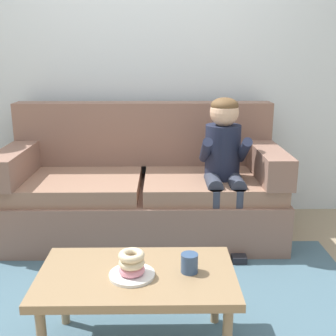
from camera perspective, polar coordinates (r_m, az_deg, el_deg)
The scene contains 11 objects.
ground at distance 2.67m, azimuth -3.27°, elevation -16.21°, with size 10.00×10.00×0.00m, color #9E896B.
wall_back at distance 3.68m, azimuth -2.68°, elevation 15.36°, with size 8.00×0.10×2.80m, color silver.
area_rug at distance 2.46m, azimuth -3.53°, elevation -19.14°, with size 2.62×1.78×0.01m, color #476675.
couch at distance 3.30m, azimuth -3.43°, elevation -3.02°, with size 2.10×0.90×1.02m.
coffee_table at distance 2.02m, azimuth -4.28°, elevation -15.31°, with size 0.92×0.52×0.42m.
person_child at distance 3.04m, azimuth 7.68°, elevation 1.36°, with size 0.34×0.58×1.10m.
plate at distance 1.96m, azimuth -4.96°, elevation -14.37°, with size 0.21×0.21×0.01m, color white.
donut at distance 1.95m, azimuth -4.98°, elevation -13.73°, with size 0.12×0.12×0.04m, color pink.
donut_second at distance 1.93m, azimuth -5.01°, elevation -12.80°, with size 0.12×0.12×0.04m, color beige.
donut_third at distance 1.92m, azimuth -5.03°, elevation -11.85°, with size 0.12×0.12×0.04m, color beige.
mug at distance 1.98m, azimuth 2.95°, elevation -12.89°, with size 0.08×0.08×0.09m, color #334C72.
Camera 1 is at (0.12, -2.28, 1.40)m, focal length 44.44 mm.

